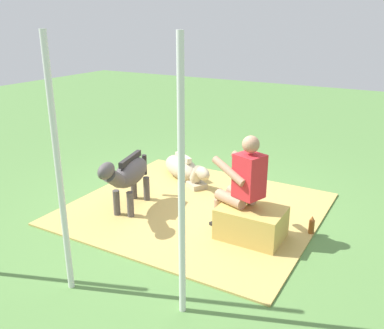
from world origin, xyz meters
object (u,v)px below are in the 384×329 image
(hay_bale, at_px, (251,224))
(person_seated, at_px, (242,182))
(pony_standing, at_px, (128,174))
(soda_bottle, at_px, (312,226))
(pony_lying, at_px, (184,169))
(tent_pole_left, at_px, (181,186))
(tent_pole_mid, at_px, (59,171))

(hay_bale, bearing_deg, person_seated, -13.68)
(pony_standing, distance_m, soda_bottle, 2.46)
(hay_bale, relative_size, pony_standing, 0.58)
(pony_lying, bearing_deg, tent_pole_left, 120.63)
(person_seated, height_order, pony_lying, person_seated)
(person_seated, height_order, soda_bottle, person_seated)
(hay_bale, xyz_separation_m, pony_standing, (1.74, 0.11, 0.34))
(soda_bottle, bearing_deg, pony_lying, -19.55)
(pony_standing, xyz_separation_m, tent_pole_mid, (-0.56, 1.67, 0.68))
(hay_bale, height_order, person_seated, person_seated)
(pony_lying, bearing_deg, tent_pole_mid, 99.73)
(pony_lying, distance_m, soda_bottle, 2.46)
(pony_lying, xyz_separation_m, soda_bottle, (-2.31, 0.82, -0.07))
(hay_bale, distance_m, person_seated, 0.52)
(hay_bale, xyz_separation_m, pony_lying, (1.70, -1.29, -0.01))
(person_seated, xyz_separation_m, pony_standing, (1.59, 0.14, -0.15))
(person_seated, bearing_deg, pony_lying, -38.87)
(pony_standing, distance_m, tent_pole_left, 2.32)
(soda_bottle, bearing_deg, hay_bale, 37.37)
(person_seated, relative_size, pony_lying, 1.01)
(person_seated, xyz_separation_m, soda_bottle, (-0.76, -0.43, -0.57))
(pony_lying, bearing_deg, hay_bale, 142.92)
(person_seated, relative_size, tent_pole_left, 0.53)
(person_seated, relative_size, tent_pole_mid, 0.53)
(tent_pole_left, bearing_deg, pony_standing, -39.83)
(person_seated, xyz_separation_m, tent_pole_mid, (1.03, 1.81, 0.53))
(person_seated, distance_m, pony_standing, 1.60)
(person_seated, relative_size, pony_standing, 0.97)
(pony_standing, xyz_separation_m, soda_bottle, (-2.35, -0.57, -0.42))
(pony_standing, bearing_deg, soda_bottle, -166.32)
(soda_bottle, bearing_deg, tent_pole_left, 72.01)
(pony_standing, height_order, soda_bottle, pony_standing)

